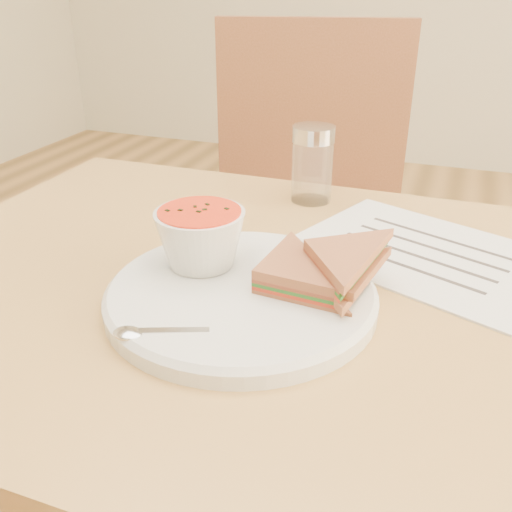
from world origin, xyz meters
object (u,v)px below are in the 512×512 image
at_px(plate, 241,297).
at_px(condiment_shaker, 312,164).
at_px(dining_table, 281,507).
at_px(chair_far, 303,263).
at_px(soup_bowl, 201,241).

height_order(plate, condiment_shaker, condiment_shaker).
distance_m(dining_table, chair_far, 0.56).
height_order(dining_table, plate, plate).
bearing_deg(condiment_shaker, soup_bowl, -99.65).
height_order(dining_table, chair_far, chair_far).
xyz_separation_m(dining_table, condiment_shaker, (-0.05, 0.27, 0.43)).
relative_size(chair_far, plate, 3.33).
bearing_deg(plate, chair_far, 98.55).
bearing_deg(chair_far, dining_table, 90.25).
distance_m(chair_far, plate, 0.66).
bearing_deg(condiment_shaker, chair_far, 106.51).
xyz_separation_m(dining_table, soup_bowl, (-0.10, -0.03, 0.43)).
height_order(chair_far, plate, chair_far).
height_order(plate, soup_bowl, soup_bowl).
relative_size(dining_table, soup_bowl, 9.74).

